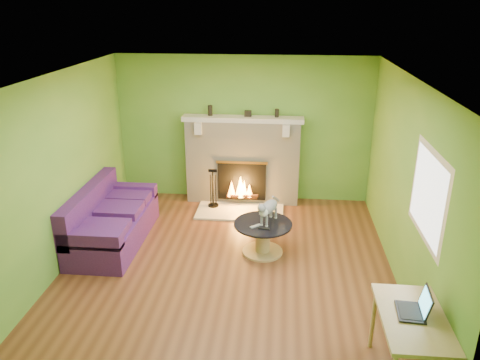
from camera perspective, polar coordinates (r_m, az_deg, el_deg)
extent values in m
plane|color=#5B301A|center=(6.60, -1.51, -10.54)|extent=(5.00, 5.00, 0.00)
plane|color=white|center=(5.68, -1.77, 12.39)|extent=(5.00, 5.00, 0.00)
plane|color=#52912F|center=(8.38, 0.46, 6.19)|extent=(5.00, 0.00, 5.00)
plane|color=#52912F|center=(3.82, -6.32, -13.49)|extent=(5.00, 0.00, 5.00)
plane|color=#52912F|center=(6.67, -21.21, 0.72)|extent=(0.00, 5.00, 5.00)
plane|color=#52912F|center=(6.17, 19.58, -0.66)|extent=(0.00, 5.00, 5.00)
plane|color=silver|center=(5.28, 21.98, -1.74)|extent=(0.00, 1.20, 1.20)
plane|color=white|center=(5.27, 21.89, -1.74)|extent=(0.00, 1.06, 1.06)
cube|color=beige|center=(8.38, 0.34, 2.24)|extent=(2.00, 0.35, 1.50)
cube|color=black|center=(8.31, 0.22, -0.20)|extent=(0.85, 0.03, 0.68)
cube|color=gold|center=(8.18, 0.22, 2.13)|extent=(0.91, 0.02, 0.04)
cylinder|color=black|center=(8.38, 0.19, -2.07)|extent=(0.55, 0.07, 0.07)
cube|color=beige|center=(8.13, 0.33, 7.45)|extent=(2.10, 0.28, 0.08)
cube|color=beige|center=(8.08, -5.12, 6.27)|extent=(0.12, 0.10, 0.20)
cube|color=beige|center=(7.95, 5.63, 6.00)|extent=(0.12, 0.10, 0.20)
cube|color=beige|center=(8.17, 0.00, -3.83)|extent=(1.50, 0.75, 0.03)
cube|color=beige|center=(8.13, 0.33, 7.45)|extent=(2.10, 0.28, 0.08)
cube|color=#401758|center=(7.38, -15.07, -5.75)|extent=(0.87, 1.92, 0.43)
cube|color=#401758|center=(7.35, -17.92, -2.96)|extent=(0.20, 1.92, 0.54)
cube|color=#401758|center=(6.55, -17.83, -6.94)|extent=(0.87, 0.20, 0.22)
cube|color=#401758|center=(8.00, -13.20, -1.25)|extent=(0.87, 0.20, 0.22)
cube|color=#401758|center=(6.79, -16.43, -5.74)|extent=(0.69, 0.51, 0.12)
cube|color=#401758|center=(7.33, -14.66, -3.52)|extent=(0.69, 0.51, 0.12)
cube|color=#401758|center=(7.79, -13.36, -1.88)|extent=(0.69, 0.51, 0.12)
cylinder|color=tan|center=(6.94, 2.75, -8.68)|extent=(0.59, 0.59, 0.03)
cylinder|color=tan|center=(6.83, 2.79, -7.08)|extent=(0.21, 0.21, 0.41)
cylinder|color=black|center=(6.73, 2.82, -5.38)|extent=(0.84, 0.84, 0.03)
cube|color=tan|center=(4.74, 20.37, -15.53)|extent=(0.59, 1.02, 0.04)
cylinder|color=tan|center=(5.26, 15.93, -15.97)|extent=(0.04, 0.04, 0.72)
cylinder|color=tan|center=(5.38, 21.27, -15.80)|extent=(0.04, 0.04, 0.72)
cube|color=gray|center=(6.61, 1.90, -5.64)|extent=(0.16, 0.14, 0.02)
cube|color=black|center=(6.56, 2.92, -5.92)|extent=(0.16, 0.07, 0.02)
cylinder|color=black|center=(8.20, -3.66, 8.46)|extent=(0.08, 0.08, 0.18)
cylinder|color=black|center=(8.10, 4.51, 8.14)|extent=(0.07, 0.07, 0.14)
cube|color=black|center=(8.13, 0.98, 8.10)|extent=(0.12, 0.08, 0.10)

